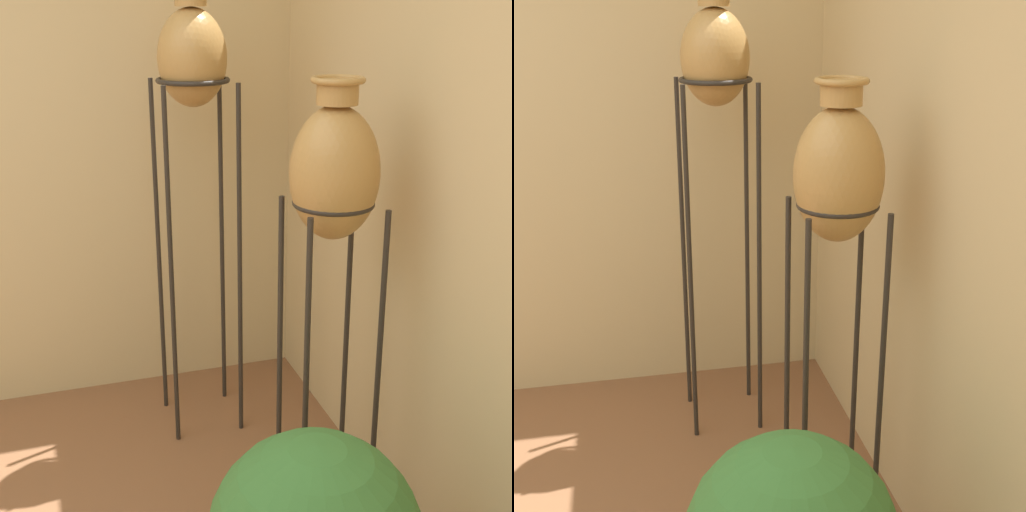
{
  "view_description": "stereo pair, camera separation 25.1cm",
  "coord_description": "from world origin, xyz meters",
  "views": [
    {
      "loc": [
        0.68,
        -1.43,
        1.87
      ],
      "look_at": [
        1.46,
        1.05,
        0.93
      ],
      "focal_mm": 50.0,
      "sensor_mm": 36.0,
      "label": 1
    },
    {
      "loc": [
        0.92,
        -1.49,
        1.87
      ],
      "look_at": [
        1.46,
        1.05,
        0.93
      ],
      "focal_mm": 50.0,
      "sensor_mm": 36.0,
      "label": 2
    }
  ],
  "objects": [
    {
      "name": "vase_stand_tall",
      "position": [
        1.32,
        1.45,
        1.6
      ],
      "size": [
        0.32,
        0.32,
        1.92
      ],
      "color": "#28231E",
      "rests_on": "ground_plane"
    },
    {
      "name": "vase_stand_medium",
      "position": [
        1.6,
        0.65,
        1.32
      ],
      "size": [
        0.3,
        0.3,
        1.65
      ],
      "color": "#28231E",
      "rests_on": "ground_plane"
    }
  ]
}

